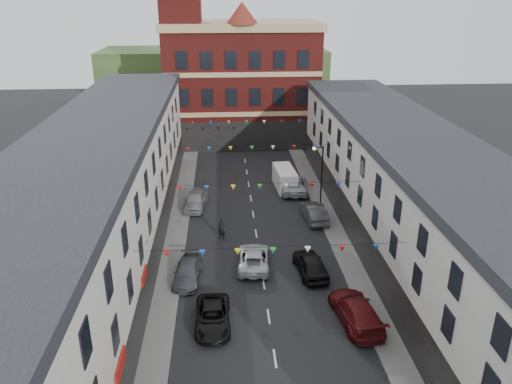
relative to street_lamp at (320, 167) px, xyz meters
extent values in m
plane|color=black|center=(-6.55, -14.00, -3.90)|extent=(160.00, 160.00, 0.00)
cube|color=#605E5B|center=(-13.45, -12.00, -3.83)|extent=(1.80, 64.00, 0.15)
cube|color=#605E5B|center=(0.35, -12.00, -3.83)|extent=(1.80, 64.00, 0.15)
cube|color=beige|center=(-18.35, -13.00, 1.10)|extent=(8.00, 56.00, 10.00)
cube|color=black|center=(-18.35, -13.00, 6.45)|extent=(8.40, 56.00, 0.70)
cube|color=black|center=(-14.30, -13.00, -2.30)|extent=(0.12, 56.00, 3.20)
cube|color=beige|center=(5.25, -13.00, 0.60)|extent=(8.00, 56.00, 9.00)
cube|color=black|center=(5.25, -13.00, 5.45)|extent=(8.40, 56.00, 0.70)
cube|color=black|center=(1.20, -13.00, -2.30)|extent=(0.12, 56.00, 3.20)
cube|color=maroon|center=(-6.55, 24.00, 3.60)|extent=(20.00, 12.00, 15.00)
cube|color=tan|center=(-6.55, 24.00, 11.60)|extent=(20.60, 12.60, 1.00)
cone|color=maroon|center=(-6.55, 19.00, 13.30)|extent=(4.00, 4.00, 2.60)
cube|color=maroon|center=(-14.05, 21.00, 8.10)|extent=(5.00, 5.00, 24.00)
cube|color=#314E24|center=(-10.55, 48.00, 1.10)|extent=(40.00, 14.00, 10.00)
cylinder|color=black|center=(0.25, 0.00, -0.90)|extent=(0.14, 0.14, 6.00)
cylinder|color=black|center=(-0.15, 0.00, 2.00)|extent=(0.90, 0.10, 0.10)
sphere|color=beige|center=(-0.60, 0.00, 1.90)|extent=(0.36, 0.36, 0.36)
imported|color=black|center=(-10.15, -18.68, -3.25)|extent=(2.22, 4.75, 1.31)
imported|color=#484A51|center=(-12.05, -13.15, -3.25)|extent=(2.24, 4.66, 1.31)
imported|color=gray|center=(-12.05, -0.01, -3.08)|extent=(2.49, 5.01, 1.64)
imported|color=#5D1214|center=(-1.05, -18.89, -3.09)|extent=(2.92, 5.86, 1.63)
imported|color=black|center=(-2.95, -12.91, -3.10)|extent=(2.37, 4.91, 1.62)
imported|color=#424649|center=(-1.05, -3.57, -3.11)|extent=(2.08, 4.92, 1.58)
imported|color=#ACAFB1|center=(-1.91, 3.58, -3.12)|extent=(3.19, 5.92, 1.58)
imported|color=silver|center=(-7.09, -11.50, -3.20)|extent=(2.73, 5.21, 1.40)
cube|color=white|center=(-2.75, 4.65, -2.82)|extent=(2.25, 5.05, 2.18)
imported|color=black|center=(-9.55, -6.72, -3.00)|extent=(0.77, 0.63, 1.81)
camera|label=1|loc=(-9.21, -44.92, 15.79)|focal=35.00mm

